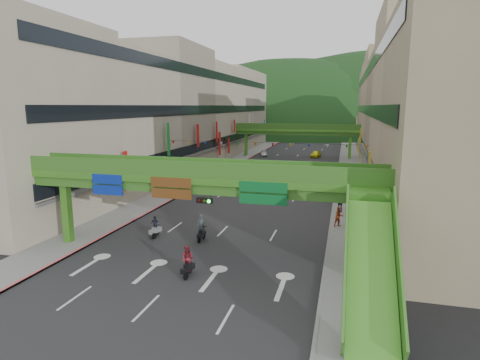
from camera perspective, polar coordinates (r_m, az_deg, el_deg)
The scene contains 23 objects.
ground at distance 24.99m, azimuth -10.95°, elevation -15.34°, with size 320.00×320.00×0.00m, color black.
road_slab at distance 71.71m, azimuth 6.52°, elevation 1.76°, with size 18.00×140.00×0.02m, color #28282B.
sidewalk_left at distance 74.04m, azimuth -1.93°, elevation 2.15°, with size 4.00×140.00×0.15m, color gray.
sidewalk_right at distance 71.00m, azimuth 15.34°, elevation 1.42°, with size 4.00×140.00×0.15m, color gray.
curb_left at distance 73.52m, azimuth -0.51°, elevation 2.11°, with size 0.20×140.00×0.18m, color #CC5959.
curb_right at distance 71.00m, azimuth 13.81°, elevation 1.50°, with size 0.20×140.00×0.18m, color gray.
building_row_left at distance 75.93m, azimuth -7.80°, elevation 9.38°, with size 12.80×95.00×19.00m.
building_row_right at distance 70.75m, azimuth 22.22°, elevation 8.63°, with size 12.80×95.00×19.00m.
overpass_near at distance 27.70m, azimuth -4.78°, elevation -1.22°, with size 28.00×12.27×7.10m.
overpass_far at distance 85.94m, azimuth 8.05°, elevation 6.78°, with size 28.00×2.20×7.10m.
hill_left at distance 182.23m, azimuth 6.87°, elevation 7.01°, with size 168.00×140.00×112.00m, color #1C4419.
hill_right at distance 201.02m, azimuth 19.12°, elevation 6.83°, with size 208.00×176.00×128.00m, color #1C4419.
bunting_string at distance 51.40m, azimuth 3.42°, elevation 5.06°, with size 26.00×0.36×0.47m.
scooter_rider_near at distance 32.82m, azimuth -5.52°, elevation -6.87°, with size 0.67×1.60×2.20m.
scooter_rider_mid at distance 26.35m, azimuth -7.46°, elevation -11.33°, with size 0.92×1.60×2.05m.
scooter_rider_left at distance 34.35m, azimuth -11.97°, elevation -6.50°, with size 0.94×1.57×1.85m.
scooter_rider_far at distance 66.92m, azimuth 3.78°, elevation 1.98°, with size 0.83×1.58×1.87m.
parked_scooter_row at distance 51.23m, azimuth 13.05°, elevation -1.37°, with size 1.60×9.35×1.08m.
car_silver at distance 87.94m, azimuth 3.47°, elevation 3.82°, with size 1.34×3.83×1.26m, color #B9BBC3.
car_yellow at distance 87.22m, azimuth 10.73°, elevation 3.65°, with size 1.65×4.10×1.40m, color #F8F622.
pedestrian_red at distance 37.07m, azimuth 13.88°, elevation -5.33°, with size 0.87×0.68×1.80m, color #BB4D27.
pedestrian_dark at distance 42.29m, azimuth 14.02°, elevation -3.34°, with size 1.09×0.45×1.86m, color black.
pedestrian_blue at distance 46.94m, azimuth 17.03°, elevation -2.34°, with size 0.71×0.46×1.52m, color #2C384E.
Camera 1 is at (10.04, -20.18, 10.81)m, focal length 30.00 mm.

